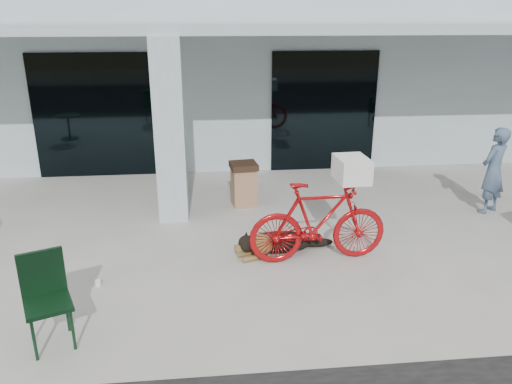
{
  "coord_description": "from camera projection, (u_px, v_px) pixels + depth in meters",
  "views": [
    {
      "loc": [
        -0.89,
        -6.12,
        3.44
      ],
      "look_at": [
        -0.19,
        0.69,
        1.0
      ],
      "focal_mm": 35.0,
      "sensor_mm": 36.0,
      "label": 1
    }
  ],
  "objects": [
    {
      "name": "ground",
      "position": [
        275.0,
        275.0,
        6.98
      ],
      "size": [
        80.0,
        80.0,
        0.0
      ],
      "primitive_type": "plane",
      "color": "#B4B1AA",
      "rests_on": "ground"
    },
    {
      "name": "building",
      "position": [
        235.0,
        59.0,
        14.19
      ],
      "size": [
        22.0,
        7.0,
        4.5
      ],
      "primitive_type": "cube",
      "color": "#B2C3C9",
      "rests_on": "ground"
    },
    {
      "name": "storefront_glass_left",
      "position": [
        99.0,
        116.0,
        10.88
      ],
      "size": [
        2.8,
        0.06,
        2.7
      ],
      "primitive_type": "cube",
      "color": "black",
      "rests_on": "ground"
    },
    {
      "name": "storefront_glass_right",
      "position": [
        324.0,
        112.0,
        11.36
      ],
      "size": [
        2.4,
        0.06,
        2.7
      ],
      "primitive_type": "cube",
      "color": "black",
      "rests_on": "ground"
    },
    {
      "name": "column",
      "position": [
        170.0,
        132.0,
        8.46
      ],
      "size": [
        0.5,
        0.5,
        3.12
      ],
      "primitive_type": "cube",
      "color": "#B2C3C9",
      "rests_on": "ground"
    },
    {
      "name": "overhang",
      "position": [
        250.0,
        28.0,
        9.27
      ],
      "size": [
        22.0,
        2.8,
        0.18
      ],
      "primitive_type": "cube",
      "color": "#B2C3C9",
      "rests_on": "column"
    },
    {
      "name": "bicycle",
      "position": [
        318.0,
        222.0,
        7.21
      ],
      "size": [
        2.06,
        0.67,
        1.22
      ],
      "primitive_type": "imported",
      "rotation": [
        0.0,
        0.0,
        1.62
      ],
      "color": "#AE0E11",
      "rests_on": "ground"
    },
    {
      "name": "laundry_basket",
      "position": [
        352.0,
        169.0,
        7.02
      ],
      "size": [
        0.45,
        0.59,
        0.34
      ],
      "primitive_type": "cube",
      "rotation": [
        0.0,
        0.0,
        1.62
      ],
      "color": "white",
      "rests_on": "bicycle"
    },
    {
      "name": "dog",
      "position": [
        279.0,
        241.0,
        7.58
      ],
      "size": [
        1.24,
        0.76,
        0.39
      ],
      "primitive_type": null,
      "rotation": [
        0.0,
        0.0,
        0.34
      ],
      "color": "black",
      "rests_on": "ground"
    },
    {
      "name": "cup_near_dog",
      "position": [
        98.0,
        283.0,
        6.69
      ],
      "size": [
        0.08,
        0.08,
        0.09
      ],
      "primitive_type": "cylinder",
      "rotation": [
        0.0,
        0.0,
        -0.02
      ],
      "color": "white",
      "rests_on": "ground"
    },
    {
      "name": "cafe_chair_near",
      "position": [
        48.0,
        303.0,
        5.34
      ],
      "size": [
        0.64,
        0.66,
        1.05
      ],
      "primitive_type": null,
      "rotation": [
        0.0,
        0.0,
        0.39
      ],
      "color": "#11331C",
      "rests_on": "ground"
    },
    {
      "name": "person",
      "position": [
        493.0,
        171.0,
        8.97
      ],
      "size": [
        0.69,
        0.62,
        1.59
      ],
      "primitive_type": "imported",
      "rotation": [
        0.0,
        0.0,
        3.68
      ],
      "color": "#435771",
      "rests_on": "ground"
    },
    {
      "name": "trash_receptacle",
      "position": [
        244.0,
        184.0,
        9.44
      ],
      "size": [
        0.54,
        0.54,
        0.83
      ],
      "primitive_type": null,
      "rotation": [
        0.0,
        0.0,
        0.13
      ],
      "color": "#936A4C",
      "rests_on": "ground"
    }
  ]
}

